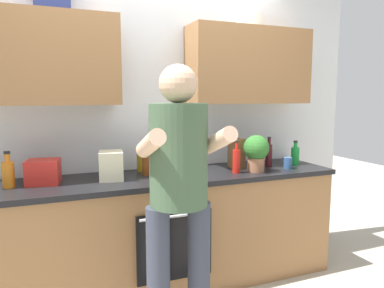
# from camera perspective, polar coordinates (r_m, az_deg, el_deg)

# --- Properties ---
(ground_plane) EXTENTS (12.00, 12.00, 0.00)m
(ground_plane) POSITION_cam_1_polar(r_m,az_deg,el_deg) (3.15, -4.40, -21.15)
(ground_plane) COLOR #B2A893
(back_wall_unit) EXTENTS (4.00, 0.38, 2.50)m
(back_wall_unit) POSITION_cam_1_polar(r_m,az_deg,el_deg) (3.03, -6.34, 7.05)
(back_wall_unit) COLOR silver
(back_wall_unit) RESTS_ON ground
(counter) EXTENTS (2.84, 0.67, 0.90)m
(counter) POSITION_cam_1_polar(r_m,az_deg,el_deg) (2.96, -4.48, -13.47)
(counter) COLOR olive
(counter) RESTS_ON ground
(person_standing) EXTENTS (0.49, 0.45, 1.69)m
(person_standing) POSITION_cam_1_polar(r_m,az_deg,el_deg) (2.13, -2.07, -6.36)
(person_standing) COLOR #383D4C
(person_standing) RESTS_ON ground
(bottle_oil) EXTENTS (0.06, 0.06, 0.19)m
(bottle_oil) POSITION_cam_1_polar(r_m,az_deg,el_deg) (3.00, -8.12, -2.85)
(bottle_oil) COLOR olive
(bottle_oil) RESTS_ON counter
(bottle_hotsauce) EXTENTS (0.06, 0.06, 0.26)m
(bottle_hotsauce) POSITION_cam_1_polar(r_m,az_deg,el_deg) (2.93, 7.00, -2.58)
(bottle_hotsauce) COLOR red
(bottle_hotsauce) RESTS_ON counter
(bottle_vinegar) EXTENTS (0.06, 0.06, 0.27)m
(bottle_vinegar) POSITION_cam_1_polar(r_m,az_deg,el_deg) (2.84, -7.25, -2.60)
(bottle_vinegar) COLOR brown
(bottle_vinegar) RESTS_ON counter
(bottle_soda) EXTENTS (0.07, 0.07, 0.22)m
(bottle_soda) POSITION_cam_1_polar(r_m,az_deg,el_deg) (3.38, 15.92, -1.71)
(bottle_soda) COLOR #198C33
(bottle_soda) RESTS_ON counter
(bottle_wine) EXTENTS (0.06, 0.06, 0.26)m
(bottle_wine) POSITION_cam_1_polar(r_m,az_deg,el_deg) (3.24, 12.00, -1.62)
(bottle_wine) COLOR #471419
(bottle_wine) RESTS_ON counter
(bottle_juice) EXTENTS (0.08, 0.08, 0.25)m
(bottle_juice) POSITION_cam_1_polar(r_m,az_deg,el_deg) (2.74, -26.96, -4.14)
(bottle_juice) COLOR orange
(bottle_juice) RESTS_ON counter
(cup_tea) EXTENTS (0.07, 0.07, 0.10)m
(cup_tea) POSITION_cam_1_polar(r_m,az_deg,el_deg) (3.19, 14.84, -2.91)
(cup_tea) COLOR #33598C
(cup_tea) RESTS_ON counter
(mixing_bowl) EXTENTS (0.27, 0.27, 0.09)m
(mixing_bowl) POSITION_cam_1_polar(r_m,az_deg,el_deg) (2.88, -1.60, -3.81)
(mixing_bowl) COLOR silver
(mixing_bowl) RESTS_ON counter
(knife_block) EXTENTS (0.10, 0.14, 0.31)m
(knife_block) POSITION_cam_1_polar(r_m,az_deg,el_deg) (3.13, 7.01, -1.42)
(knife_block) COLOR brown
(knife_block) RESTS_ON counter
(potted_herb) EXTENTS (0.21, 0.21, 0.30)m
(potted_herb) POSITION_cam_1_polar(r_m,az_deg,el_deg) (2.99, 10.08, -1.08)
(potted_herb) COLOR #9E6647
(potted_herb) RESTS_ON counter
(grocery_bag_rice) EXTENTS (0.20, 0.23, 0.21)m
(grocery_bag_rice) POSITION_cam_1_polar(r_m,az_deg,el_deg) (2.74, -12.57, -3.32)
(grocery_bag_rice) COLOR beige
(grocery_bag_rice) RESTS_ON counter
(grocery_bag_crisps) EXTENTS (0.25, 0.23, 0.17)m
(grocery_bag_crisps) POSITION_cam_1_polar(r_m,az_deg,el_deg) (2.75, -22.37, -4.07)
(grocery_bag_crisps) COLOR red
(grocery_bag_crisps) RESTS_ON counter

